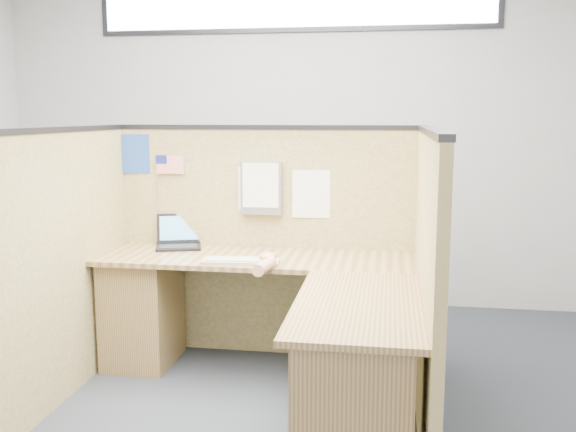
% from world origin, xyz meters
% --- Properties ---
extents(floor, '(5.00, 5.00, 0.00)m').
position_xyz_m(floor, '(0.00, 0.00, 0.00)').
color(floor, '#1E232A').
rests_on(floor, ground).
extents(wall_back, '(5.00, 0.00, 5.00)m').
position_xyz_m(wall_back, '(0.00, 2.25, 1.40)').
color(wall_back, '#A0A3A5').
rests_on(wall_back, floor).
extents(clerestory_window, '(3.30, 0.04, 0.38)m').
position_xyz_m(clerestory_window, '(0.00, 2.23, 2.45)').
color(clerestory_window, '#232328').
rests_on(clerestory_window, wall_back).
extents(cubicle_partitions, '(2.06, 1.83, 1.53)m').
position_xyz_m(cubicle_partitions, '(0.00, 0.43, 0.77)').
color(cubicle_partitions, olive).
rests_on(cubicle_partitions, floor).
extents(l_desk, '(1.95, 1.75, 0.73)m').
position_xyz_m(l_desk, '(0.18, 0.29, 0.39)').
color(l_desk, brown).
rests_on(l_desk, floor).
extents(laptop, '(0.34, 0.35, 0.21)m').
position_xyz_m(laptop, '(-0.55, 0.89, 0.78)').
color(laptop, black).
rests_on(laptop, l_desk).
extents(keyboard, '(0.46, 0.19, 0.03)m').
position_xyz_m(keyboard, '(-0.05, 0.48, 0.74)').
color(keyboard, '#9E957B').
rests_on(keyboard, l_desk).
extents(mouse, '(0.11, 0.07, 0.04)m').
position_xyz_m(mouse, '(0.12, 0.49, 0.75)').
color(mouse, silver).
rests_on(mouse, l_desk).
extents(hand_forearm, '(0.11, 0.37, 0.08)m').
position_xyz_m(hand_forearm, '(0.13, 0.36, 0.77)').
color(hand_forearm, tan).
rests_on(hand_forearm, l_desk).
extents(blue_poster, '(0.19, 0.01, 0.26)m').
position_xyz_m(blue_poster, '(-0.88, 0.97, 1.34)').
color(blue_poster, '#214498').
rests_on(blue_poster, cubicle_partitions).
extents(american_flag, '(0.19, 0.01, 0.33)m').
position_xyz_m(american_flag, '(-0.66, 0.96, 1.26)').
color(american_flag, olive).
rests_on(american_flag, cubicle_partitions).
extents(file_holder, '(0.27, 0.05, 0.34)m').
position_xyz_m(file_holder, '(-0.02, 0.94, 1.13)').
color(file_holder, slate).
rests_on(file_holder, cubicle_partitions).
extents(paper_left, '(0.22, 0.03, 0.29)m').
position_xyz_m(paper_left, '(-0.11, 0.97, 1.12)').
color(paper_left, white).
rests_on(paper_left, cubicle_partitions).
extents(paper_right, '(0.24, 0.01, 0.31)m').
position_xyz_m(paper_right, '(0.31, 0.97, 1.09)').
color(paper_right, white).
rests_on(paper_right, cubicle_partitions).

